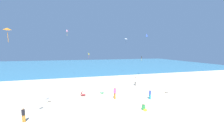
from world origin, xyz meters
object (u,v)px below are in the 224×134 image
beach_chair_mid_beach (83,94)px  person_0 (115,92)px  person_6 (144,107)px  person_2 (23,114)px  kite_black (142,57)px  kite_white (126,39)px  kite_orange (7,29)px  kite_yellow (89,54)px  cooler_box (102,93)px  kite_blue (147,35)px  person_4 (150,94)px  beach_chair_far_left (48,100)px  beach_chair_near_camera (166,91)px  person_1 (135,81)px  kite_pink (67,31)px

beach_chair_mid_beach → person_0: bearing=-9.0°
beach_chair_mid_beach → person_6: person_6 is taller
person_2 → beach_chair_mid_beach: bearing=-40.4°
person_0 → kite_black: size_ratio=1.16×
person_0 → kite_white: size_ratio=1.04×
kite_orange → kite_yellow: size_ratio=0.80×
cooler_box → kite_white: size_ratio=0.34×
person_2 → kite_blue: size_ratio=1.33×
kite_yellow → kite_black: size_ratio=0.96×
kite_yellow → kite_white: size_ratio=0.86×
person_0 → kite_white: (8.48, 18.26, 8.97)m
person_2 → person_6: (12.15, -0.61, -0.52)m
person_4 → beach_chair_far_left: bearing=-41.0°
person_4 → kite_orange: (-14.58, -3.60, 7.50)m
kite_white → beach_chair_far_left: bearing=-135.5°
beach_chair_near_camera → person_0: 8.78m
kite_black → kite_yellow: bearing=155.5°
person_0 → kite_white: kite_white is taller
cooler_box → kite_black: bearing=43.1°
beach_chair_mid_beach → beach_chair_far_left: bearing=-146.2°
person_2 → person_4: size_ratio=1.02×
beach_chair_far_left → person_2: bearing=-45.5°
person_1 → kite_blue: 12.16m
person_0 → person_2: 10.54m
beach_chair_mid_beach → person_6: size_ratio=1.03×
person_0 → kite_black: kite_black is taller
kite_pink → kite_yellow: bearing=33.1°
beach_chair_far_left → kite_yellow: bearing=127.8°
beach_chair_mid_beach → kite_pink: bearing=120.8°
person_6 → kite_blue: kite_blue is taller
beach_chair_mid_beach → person_0: (4.29, -2.40, 0.66)m
kite_blue → beach_chair_far_left: bearing=-153.0°
beach_chair_mid_beach → person_6: bearing=-24.9°
cooler_box → person_0: size_ratio=0.32×
person_0 → kite_pink: kite_pink is taller
person_2 → kite_orange: 7.63m
beach_chair_near_camera → kite_blue: size_ratio=0.69×
beach_chair_near_camera → kite_white: (-0.25, 17.65, 9.67)m
beach_chair_near_camera → kite_black: 15.35m
person_6 → kite_black: size_ratio=0.56×
beach_chair_far_left → person_2: (-1.13, -4.84, 0.54)m
person_0 → person_1: bearing=-144.2°
cooler_box → person_6: person_6 is taller
cooler_box → person_4: 7.26m
cooler_box → kite_orange: size_ratio=0.49×
person_0 → kite_orange: bearing=17.6°
cooler_box → kite_blue: kite_blue is taller
person_2 → kite_orange: bearing=-177.0°
kite_pink → person_4: bearing=-58.1°
kite_pink → kite_white: (15.59, 0.81, -1.54)m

